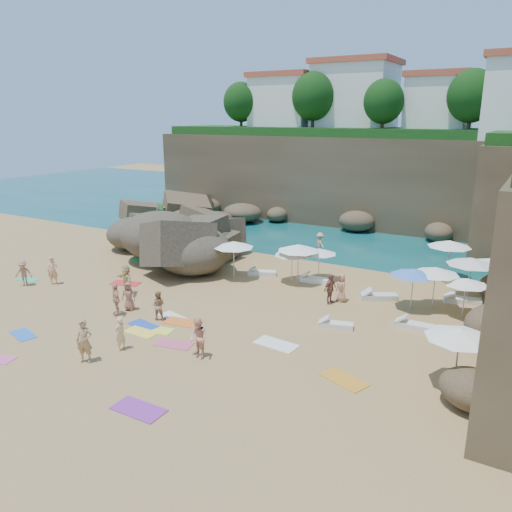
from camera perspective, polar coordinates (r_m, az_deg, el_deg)
The scene contains 52 objects.
ground at distance 28.24m, azimuth -6.61°, elevation -4.78°, with size 120.00×120.00×0.00m, color tan.
seawater at distance 54.42m, azimuth 12.64°, elevation 4.93°, with size 120.00×120.00×0.00m, color #0C4751.
cliff_back at distance 48.51m, azimuth 13.35°, elevation 8.39°, with size 44.00×8.00×8.00m, color brown.
rock_promontory at distance 46.91m, azimuth -5.74°, elevation 3.54°, with size 12.00×7.00×2.00m, color brown, non-canonical shape.
clifftop_buildings at distance 48.66m, azimuth 15.32°, elevation 16.84°, with size 28.48×9.48×7.00m.
clifftop_trees at distance 42.14m, azimuth 15.43°, elevation 17.11°, with size 35.60×23.82×4.40m.
marina_masts at distance 60.93m, azimuth -2.28°, elevation 9.27°, with size 3.10×0.10×6.00m.
rock_outcrop at distance 36.56m, azimuth -9.64°, elevation -0.12°, with size 9.09×6.82×3.64m, color brown, non-canonical shape.
flag_pole at distance 38.26m, azimuth -11.04°, elevation 4.05°, with size 0.69×0.23×3.59m.
parasol_0 at distance 30.01m, azimuth 4.87°, elevation 0.96°, with size 2.56×2.56×2.42m.
parasol_1 at distance 30.79m, azimuth 7.25°, elevation 0.56°, with size 2.13×2.13×2.02m.
parasol_2 at distance 32.83m, azimuth 21.25°, elevation 1.33°, with size 2.63×2.63×2.49m.
parasol_3 at distance 31.02m, azimuth 25.28°, elevation -0.55°, with size 2.25×2.25×2.13m.
parasol_4 at distance 29.41m, azimuth 23.37°, elevation -0.55°, with size 2.60×2.60×2.46m.
parasol_5 at distance 30.84m, azimuth -2.57°, elevation 1.33°, with size 2.52×2.52×2.38m.
parasol_7 at distance 26.99m, azimuth 22.89°, elevation -2.71°, with size 2.17×2.17×2.05m.
parasol_8 at distance 27.48m, azimuth 19.84°, elevation -1.59°, with size 2.43×2.43×2.29m.
parasol_9 at distance 30.12m, azimuth 4.14°, elevation 0.39°, with size 2.19×2.19×2.07m.
parasol_10 at distance 27.05m, azimuth 17.57°, elevation -1.76°, with size 2.37×2.37×2.24m.
parasol_11 at distance 19.85m, azimuth 22.28°, elevation -8.19°, with size 2.53×2.53×2.39m.
lounger_0 at distance 31.95m, azimuth 0.71°, elevation -1.95°, with size 1.81×0.60×0.28m, color silver.
lounger_1 at distance 30.79m, azimuth 6.78°, elevation -2.74°, with size 1.89×0.63×0.29m, color white.
lounger_2 at distance 28.60m, azimuth 13.89°, elevation -4.55°, with size 1.99×0.66×0.31m, color silver.
lounger_3 at distance 24.55m, azimuth 9.13°, elevation -7.80°, with size 1.65×0.55×0.26m, color silver.
lounger_4 at distance 29.48m, azimuth 22.50°, elevation -4.72°, with size 1.92×0.64×0.30m, color white.
lounger_5 at distance 25.26m, azimuth 17.70°, elevation -7.64°, with size 1.88×0.63×0.29m, color silver.
towel_0 at distance 25.92m, azimuth -25.07°, elevation -8.13°, with size 1.54×0.77×0.03m, color blue.
towel_2 at distance 25.10m, azimuth -8.41°, elevation -7.50°, with size 1.85×0.93×0.03m, color orange.
towel_3 at distance 34.21m, azimuth -24.65°, elevation -2.46°, with size 1.45×0.73×0.03m, color #36BF79.
towel_4 at distance 24.38m, azimuth -13.00°, elevation -8.48°, with size 1.61×0.80×0.03m, color yellow.
towel_5 at distance 25.84m, azimuth -9.50°, elevation -6.86°, with size 1.55×0.77×0.03m, color white.
towel_6 at distance 18.57m, azimuth -13.28°, elevation -16.69°, with size 1.90×0.95×0.03m, color purple.
towel_7 at distance 31.40m, azimuth -14.68°, elevation -3.04°, with size 1.77×0.88×0.03m, color red.
towel_8 at distance 25.13m, azimuth -12.75°, elevation -7.71°, with size 1.60×0.80×0.03m, color blue.
towel_9 at distance 22.91m, azimuth -9.35°, elevation -9.91°, with size 1.67×0.83×0.03m, color #CF5074.
towel_10 at distance 20.14m, azimuth 10.03°, elevation -13.74°, with size 1.85×0.92×0.03m, color orange.
towel_11 at distance 36.03m, azimuth -12.79°, elevation -0.50°, with size 1.79×0.89×0.03m, color #37C15B.
towel_12 at distance 24.48m, azimuth -11.30°, elevation -8.27°, with size 1.58×0.79×0.03m, color #F4FB42.
towel_13 at distance 22.62m, azimuth 2.32°, elevation -10.03°, with size 1.94×0.97×0.03m, color white.
person_stand_0 at distance 32.41m, azimuth -22.21°, elevation -1.57°, with size 0.63×0.41×1.72m, color tan.
person_stand_1 at distance 25.41m, azimuth -11.13°, elevation -5.56°, with size 0.73×0.57×1.50m, color #AC7B56.
person_stand_2 at distance 37.11m, azimuth 7.32°, elevation 1.48°, with size 1.02×0.42×1.58m, color #E8A183.
person_stand_3 at distance 27.30m, azimuth 8.47°, elevation -3.72°, with size 0.98×0.41×1.67m, color #96594B.
person_stand_4 at distance 27.69m, azimuth 9.73°, elevation -3.58°, with size 0.78×0.43×1.60m, color tan.
person_stand_5 at distance 40.27m, azimuth -10.17°, elevation 2.41°, with size 1.36×0.39×1.47m, color tan.
person_stand_6 at distance 22.63m, azimuth -15.27°, elevation -8.55°, with size 0.55×0.36×1.51m, color #F3C88A.
person_lie_0 at distance 33.02m, azimuth -24.93°, elevation -2.76°, with size 0.99×1.53×0.41m, color #A17050.
person_lie_1 at distance 26.66m, azimuth -15.63°, elevation -6.09°, with size 0.95×1.63×0.40m, color #E5A582.
person_lie_2 at distance 27.13m, azimuth -14.27°, elevation -5.60°, with size 0.73×1.50×0.40m, color #9D624E.
person_lie_3 at distance 29.55m, azimuth -14.52°, elevation -3.80°, with size 1.54×1.66×0.44m, color tan.
person_lie_4 at distance 22.19m, azimuth -18.85°, elevation -10.89°, with size 0.67×1.84×0.44m, color #A57F52.
person_lie_5 at distance 21.48m, azimuth -6.55°, elevation -10.69°, with size 0.83×1.72×0.65m, color #F0A488.
Camera 1 is at (16.02, -21.06, 9.84)m, focal length 35.00 mm.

